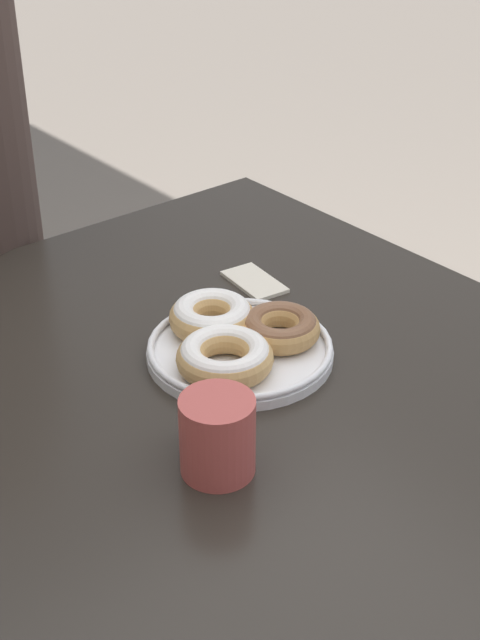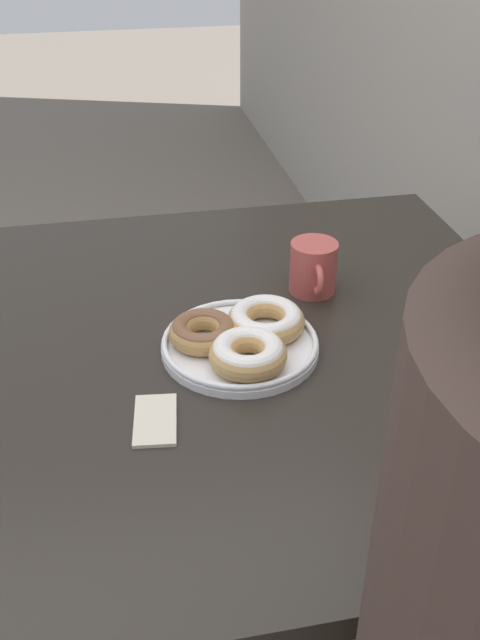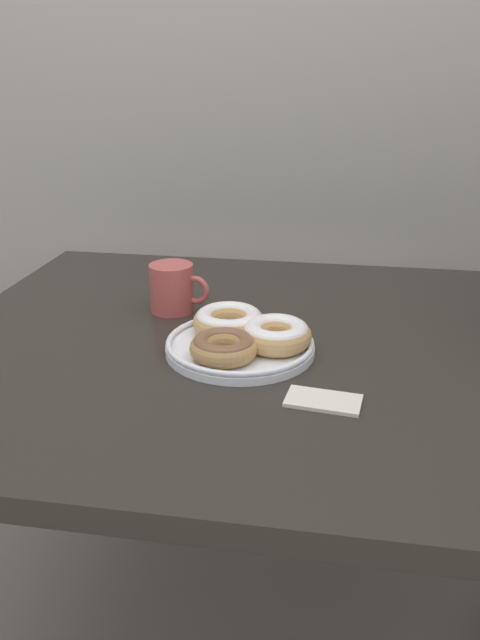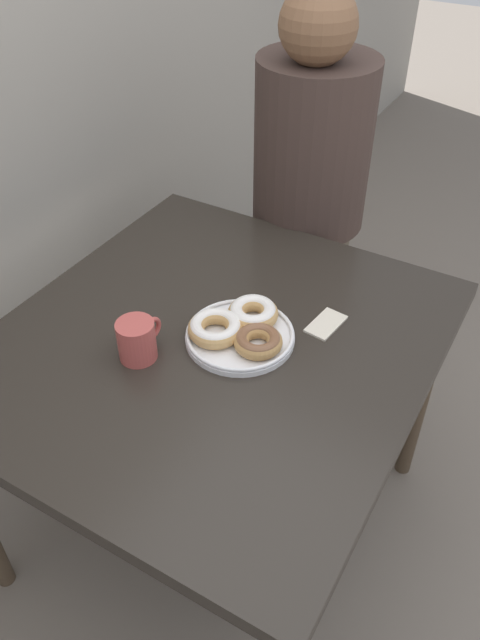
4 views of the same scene
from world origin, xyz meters
The scene contains 5 objects.
wall_back centered at (0.00, 1.12, 1.30)m, with size 8.00×0.05×2.60m.
dining_table centered at (0.00, 0.35, 0.69)m, with size 1.09×0.99×0.77m.
donut_plate centered at (0.03, 0.30, 0.79)m, with size 0.28×0.27×0.06m.
coffee_mug centered at (-0.14, 0.47, 0.82)m, with size 0.12×0.09×0.10m.
napkin centered at (0.18, 0.14, 0.77)m, with size 0.12×0.07×0.01m.
Camera 3 is at (0.19, -0.68, 1.23)m, focal length 35.00 mm.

